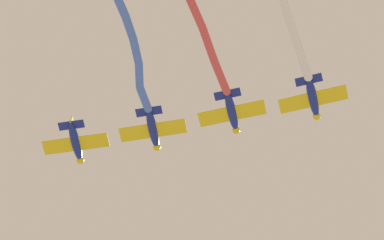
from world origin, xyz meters
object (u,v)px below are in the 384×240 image
object	(u,v)px
airplane_lead	(313,98)
airplane_slot	(76,143)
airplane_left_wing	(232,112)
airplane_right_wing	(153,129)

from	to	relation	value
airplane_lead	airplane_slot	distance (m)	21.72
airplane_lead	airplane_slot	world-z (taller)	airplane_slot
airplane_left_wing	airplane_slot	bearing A→B (deg)	90.67
airplane_right_wing	airplane_slot	xyz separation A→B (m)	(3.41, -6.38, 0.30)
airplane_lead	airplane_right_wing	bearing A→B (deg)	92.04
airplane_slot	airplane_lead	bearing A→B (deg)	-93.84
airplane_right_wing	airplane_slot	distance (m)	7.24
airplane_lead	airplane_left_wing	world-z (taller)	airplane_left_wing
airplane_right_wing	airplane_slot	size ratio (longest dim) A/B	1.01
airplane_left_wing	airplane_slot	size ratio (longest dim) A/B	1.02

